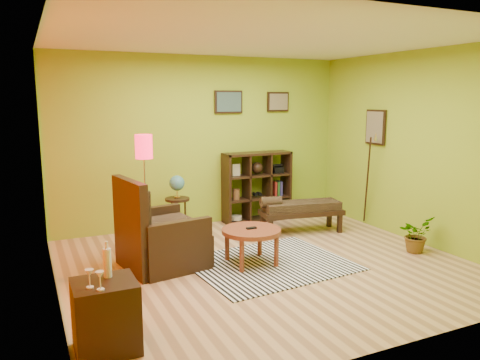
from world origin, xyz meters
name	(u,v)px	position (x,y,z in m)	size (l,w,h in m)	color
ground	(266,265)	(0.00, 0.00, 0.00)	(5.00, 5.00, 0.00)	tan
room_shell	(260,124)	(-0.09, 0.01, 1.80)	(5.04, 4.54, 2.82)	#8EB025
zebra_rug	(270,264)	(0.05, 0.00, 0.01)	(1.95, 1.60, 0.01)	white
coffee_table	(251,234)	(-0.16, 0.12, 0.40)	(0.76, 0.76, 0.49)	brown
armchair	(158,240)	(-1.26, 0.53, 0.35)	(1.09, 1.09, 1.16)	black
side_cabinet	(106,316)	(-2.20, -1.26, 0.31)	(0.52, 0.47, 0.93)	black
floor_lamp	(144,157)	(-1.24, 1.24, 1.32)	(0.25, 0.25, 1.63)	silver
globe_table	(177,190)	(-0.60, 1.84, 0.70)	(0.38, 0.38, 0.93)	black
cube_shelf	(258,187)	(0.91, 2.03, 0.60)	(1.20, 0.35, 1.20)	black
bench	(299,209)	(1.17, 1.09, 0.39)	(1.37, 0.68, 0.61)	black
potted_plant	(415,238)	(2.12, -0.41, 0.20)	(0.45, 0.50, 0.39)	#26661E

